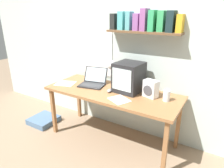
{
  "coord_description": "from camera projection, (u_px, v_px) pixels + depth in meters",
  "views": [
    {
      "loc": [
        1.22,
        -2.03,
        1.69
      ],
      "look_at": [
        0.0,
        0.0,
        0.82
      ],
      "focal_mm": 32.0,
      "sensor_mm": 36.0,
      "label": 1
    }
  ],
  "objects": [
    {
      "name": "ground_plane",
      "position": [
        112.0,
        139.0,
        2.8
      ],
      "size": [
        12.0,
        12.0,
        0.0
      ],
      "primitive_type": "plane",
      "color": "#91785F"
    },
    {
      "name": "back_wall",
      "position": [
        128.0,
        41.0,
        2.68
      ],
      "size": [
        5.6,
        0.24,
        2.6
      ],
      "color": "silver",
      "rests_on": "ground_plane"
    },
    {
      "name": "corner_desk",
      "position": [
        112.0,
        96.0,
        2.57
      ],
      "size": [
        1.74,
        0.68,
        0.72
      ],
      "color": "#9A673D",
      "rests_on": "ground_plane"
    },
    {
      "name": "crt_monitor",
      "position": [
        129.0,
        77.0,
        2.51
      ],
      "size": [
        0.35,
        0.36,
        0.37
      ],
      "rotation": [
        0.0,
        0.0,
        -0.08
      ],
      "color": "#232326",
      "rests_on": "corner_desk"
    },
    {
      "name": "laptop",
      "position": [
        93.0,
        81.0,
        2.77
      ],
      "size": [
        0.39,
        0.38,
        0.22
      ],
      "rotation": [
        0.0,
        0.0,
        0.21
      ],
      "color": "#232326",
      "rests_on": "corner_desk"
    },
    {
      "name": "desk_lamp",
      "position": [
        112.0,
        67.0,
        2.63
      ],
      "size": [
        0.13,
        0.18,
        0.36
      ],
      "rotation": [
        0.0,
        0.0,
        -0.23
      ],
      "color": "white",
      "rests_on": "corner_desk"
    },
    {
      "name": "juice_glass",
      "position": [
        167.0,
        96.0,
        2.26
      ],
      "size": [
        0.08,
        0.08,
        0.13
      ],
      "color": "white",
      "rests_on": "corner_desk"
    },
    {
      "name": "space_heater",
      "position": [
        151.0,
        89.0,
        2.36
      ],
      "size": [
        0.19,
        0.15,
        0.21
      ],
      "rotation": [
        0.0,
        0.0,
        -0.28
      ],
      "color": "white",
      "rests_on": "corner_desk"
    },
    {
      "name": "computer_mouse",
      "position": [
        110.0,
        90.0,
        2.54
      ],
      "size": [
        0.08,
        0.11,
        0.03
      ],
      "rotation": [
        0.0,
        0.0,
        0.19
      ],
      "color": "gray",
      "rests_on": "corner_desk"
    },
    {
      "name": "loose_paper_near_laptop",
      "position": [
        119.0,
        100.0,
        2.31
      ],
      "size": [
        0.29,
        0.27,
        0.0
      ],
      "rotation": [
        0.0,
        0.0,
        -0.46
      ],
      "color": "silver",
      "rests_on": "corner_desk"
    },
    {
      "name": "loose_paper_near_monitor",
      "position": [
        65.0,
        83.0,
        2.83
      ],
      "size": [
        0.31,
        0.28,
        0.0
      ],
      "rotation": [
        0.0,
        0.0,
        0.32
      ],
      "color": "white",
      "rests_on": "corner_desk"
    },
    {
      "name": "floor_cushion",
      "position": [
        44.0,
        120.0,
        3.2
      ],
      "size": [
        0.39,
        0.39,
        0.08
      ],
      "color": "slate",
      "rests_on": "ground_plane"
    }
  ]
}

